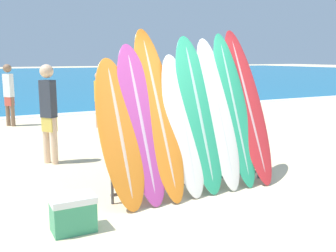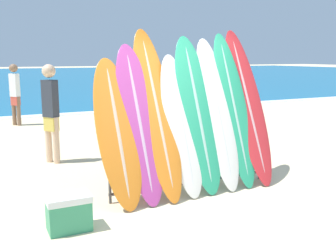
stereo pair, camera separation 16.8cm
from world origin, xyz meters
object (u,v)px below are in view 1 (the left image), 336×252
Objects in this scene: surfboard_rack at (193,160)px; surfboard_slot_1 at (141,121)px; surfboard_slot_0 at (119,131)px; surfboard_slot_3 at (183,124)px; person_mid_beach at (49,110)px; person_near_water at (9,93)px; person_far_left at (99,98)px; person_far_right at (195,97)px; surfboard_slot_2 at (158,111)px; surfboard_slot_6 at (234,108)px; surfboard_slot_7 at (248,105)px; surfboard_slot_4 at (198,112)px; cooler_box at (73,213)px; surfboard_slot_5 at (218,112)px.

surfboard_slot_1 reaches higher than surfboard_rack.
surfboard_slot_0 is 0.98× the size of surfboard_slot_3.
surfboard_slot_3 is 1.10× the size of person_mid_beach.
surfboard_rack is at bearing -3.79° from person_mid_beach.
person_far_left is at bearing 17.60° from person_near_water.
person_mid_beach is (-0.47, 2.42, 0.02)m from surfboard_slot_0.
person_far_right is at bearing 47.94° from surfboard_slot_0.
surfboard_slot_2 is at bearing 162.06° from surfboard_slot_3.
person_far_left is (0.37, 5.66, 0.39)m from surfboard_rack.
surfboard_slot_7 is (0.30, 0.04, 0.03)m from surfboard_slot_6.
person_near_water is (-0.70, 7.04, -0.02)m from surfboard_slot_0.
surfboard_slot_2 is 1.04× the size of surfboard_slot_4.
surfboard_slot_0 is 2.46m from person_mid_beach.
surfboard_slot_6 is 1.33× the size of person_near_water.
surfboard_slot_7 is at bearing 8.19° from surfboard_rack.
surfboard_slot_4 is 1.30× the size of person_near_water.
person_mid_beach is 4.31m from person_far_right.
surfboard_slot_2 reaches higher than surfboard_slot_0.
cooler_box is (-2.28, -6.24, -0.63)m from person_far_left.
person_mid_beach is (-2.06, 2.37, -0.13)m from surfboard_slot_5.
surfboard_slot_1 is at bearing -17.74° from person_mid_beach.
surfboard_rack is 0.84m from surfboard_slot_5.
person_mid_beach is at bearing 115.29° from surfboard_slot_2.
surfboard_rack is 1.30× the size of surfboard_slot_0.
surfboard_slot_7 is (1.88, 0.06, 0.12)m from surfboard_slot_1.
person_mid_beach is (-0.79, 2.37, -0.08)m from surfboard_slot_1.
cooler_box is at bearing -152.45° from surfboard_slot_2.
surfboard_slot_7 is (1.10, 0.16, 0.75)m from surfboard_rack.
surfboard_slot_0 is 0.87× the size of surfboard_slot_5.
surfboard_rack is 0.71m from surfboard_slot_4.
surfboard_slot_6 reaches higher than surfboard_slot_0.
surfboard_slot_7 is 5.56m from person_far_left.
surfboard_slot_0 is 5.79m from person_far_left.
surfboard_slot_0 is 1.18× the size of person_far_right.
surfboard_slot_2 is at bearing 161.36° from surfboard_rack.
cooler_box is at bearing -141.62° from surfboard_slot_0.
surfboard_rack is 1.45× the size of person_near_water.
surfboard_slot_3 is at bearing -169.93° from surfboard_slot_4.
surfboard_slot_3 is 1.21× the size of person_far_right.
person_far_right reaches higher than person_far_left.
surfboard_slot_1 is 0.93m from surfboard_slot_4.
surfboard_slot_7 is 1.55× the size of person_far_left.
person_near_water is at bearing 103.28° from surfboard_slot_3.
surfboard_slot_2 is at bearing 11.64° from surfboard_slot_1.
surfboard_slot_2 is 5.57m from person_far_left.
person_near_water is at bearing 95.69° from surfboard_slot_0.
surfboard_slot_5 is 5.56m from person_far_left.
surfboard_slot_5 reaches higher than person_mid_beach.
surfboard_slot_7 is at bearing 1.73° from surfboard_slot_1.
surfboard_slot_0 is at bearing -177.30° from surfboard_slot_7.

